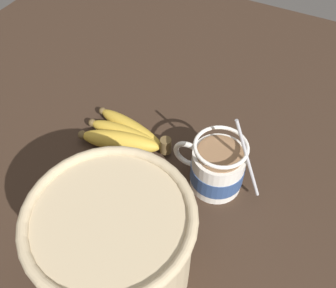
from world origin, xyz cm
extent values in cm
cube|color=#332319|center=(0.00, 0.00, 1.65)|extent=(126.37, 126.37, 3.30)
cylinder|color=white|center=(-9.08, -2.59, 7.21)|extent=(8.54, 8.54, 7.82)
cylinder|color=navy|center=(-9.08, -2.59, 6.65)|extent=(8.74, 8.74, 3.35)
torus|color=white|center=(-3.89, -2.59, 8.09)|extent=(5.49, 0.90, 5.49)
cylinder|color=#846042|center=(-9.08, -2.59, 11.22)|extent=(7.34, 7.34, 0.40)
torus|color=white|center=(-9.08, -2.59, 12.87)|extent=(8.54, 8.54, 0.60)
cylinder|color=#B2B2B7|center=(-13.44, -2.59, 12.05)|extent=(6.20, 0.50, 14.68)
ellipsoid|color=#B2B2B7|center=(-10.57, -2.59, 4.80)|extent=(3.00, 2.00, 0.80)
cylinder|color=brown|center=(1.17, -4.14, 5.93)|extent=(2.00, 2.00, 3.00)
ellipsoid|color=gold|center=(9.36, -5.73, 4.87)|extent=(15.01, 5.87, 3.13)
sphere|color=brown|center=(16.56, -7.13, 4.87)|extent=(1.41, 1.41, 1.41)
ellipsoid|color=gold|center=(9.30, -3.81, 4.97)|extent=(14.40, 3.92, 3.33)
sphere|color=brown|center=(16.43, -3.51, 4.97)|extent=(1.50, 1.50, 1.50)
ellipsoid|color=gold|center=(9.12, -1.91, 5.17)|extent=(14.98, 7.52, 3.73)
sphere|color=brown|center=(16.11, 0.06, 5.17)|extent=(1.68, 1.68, 1.68)
cylinder|color=tan|center=(-2.70, 17.29, 10.68)|extent=(19.66, 19.66, 14.76)
torus|color=tan|center=(-2.70, 17.29, 18.06)|extent=(20.64, 20.64, 1.38)
camera|label=1|loc=(-18.53, 33.23, 55.87)|focal=40.00mm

